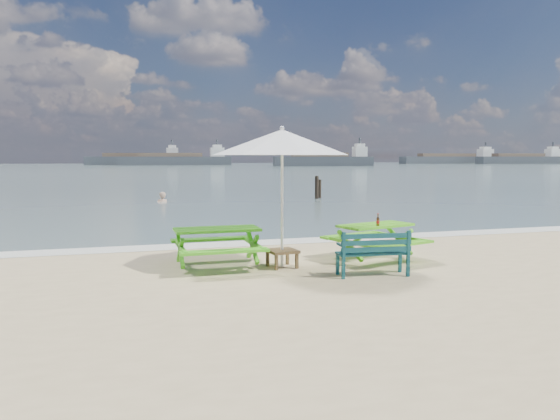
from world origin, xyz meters
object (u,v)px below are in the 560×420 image
object	(u,v)px
side_table	(282,258)
picnic_table_left	(217,249)
picnic_table_right	(375,243)
beer_bottle	(378,222)
patio_umbrella	(282,142)
park_bench	(372,262)
swimmer	(162,210)

from	to	relation	value
side_table	picnic_table_left	bearing A→B (deg)	163.99
picnic_table_right	beer_bottle	size ratio (longest dim) A/B	8.46
side_table	patio_umbrella	size ratio (longest dim) A/B	0.20
patio_umbrella	beer_bottle	world-z (taller)	patio_umbrella
park_bench	picnic_table_left	bearing A→B (deg)	149.57
picnic_table_right	side_table	size ratio (longest dim) A/B	3.53
side_table	patio_umbrella	distance (m)	2.30
picnic_table_right	swimmer	xyz separation A→B (m)	(-3.13, 16.56, -0.77)
picnic_table_right	swimmer	world-z (taller)	picnic_table_right
picnic_table_right	patio_umbrella	world-z (taller)	patio_umbrella
park_bench	beer_bottle	distance (m)	1.41
patio_umbrella	beer_bottle	xyz separation A→B (m)	(2.05, -0.11, -1.63)
side_table	beer_bottle	bearing A→B (deg)	-3.01
picnic_table_left	picnic_table_right	bearing A→B (deg)	-3.20
park_bench	beer_bottle	xyz separation A→B (m)	(0.65, 1.09, 0.61)
patio_umbrella	side_table	bearing A→B (deg)	0.00
picnic_table_left	patio_umbrella	bearing A→B (deg)	-16.01
side_table	beer_bottle	size ratio (longest dim) A/B	2.40
patio_umbrella	picnic_table_right	bearing A→B (deg)	4.47
picnic_table_left	picnic_table_right	size ratio (longest dim) A/B	0.85
picnic_table_left	patio_umbrella	xyz separation A→B (m)	(1.24, -0.36, 2.11)
side_table	beer_bottle	world-z (taller)	beer_bottle
beer_bottle	swimmer	bearing A→B (deg)	100.24
park_bench	swimmer	world-z (taller)	park_bench
patio_umbrella	beer_bottle	distance (m)	2.62
beer_bottle	picnic_table_left	bearing A→B (deg)	171.98
picnic_table_right	beer_bottle	world-z (taller)	beer_bottle
park_bench	patio_umbrella	size ratio (longest dim) A/B	0.44
patio_umbrella	beer_bottle	bearing A→B (deg)	-3.01
side_table	swimmer	world-z (taller)	swimmer
park_bench	swimmer	bearing A→B (deg)	97.59
picnic_table_right	beer_bottle	bearing A→B (deg)	-108.05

